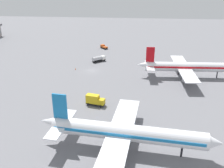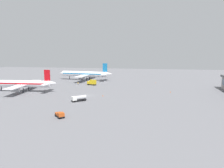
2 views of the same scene
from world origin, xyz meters
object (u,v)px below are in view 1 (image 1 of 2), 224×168
at_px(airplane_at_gate, 125,132).
at_px(catering_truck, 95,100).
at_px(pushback_tractor, 104,47).
at_px(safety_cone_near_gate, 76,69).
at_px(airplane_taxiing, 187,67).
at_px(fuel_truck, 99,59).
at_px(ground_crew_worker, 124,103).

relative_size(airplane_at_gate, catering_truck, 6.85).
bearing_deg(pushback_tractor, safety_cone_near_gate, 126.86).
distance_m(airplane_taxiing, fuel_truck, 39.48).
xyz_separation_m(airplane_taxiing, fuel_truck, (-15.89, -36.03, -2.85)).
xyz_separation_m(catering_truck, safety_cone_near_gate, (-30.36, -13.03, -1.40)).
xyz_separation_m(airplane_at_gate, catering_truck, (-20.19, -10.07, -2.75)).
height_order(pushback_tractor, catering_truck, catering_truck).
distance_m(fuel_truck, ground_crew_worker, 43.56).
xyz_separation_m(airplane_at_gate, fuel_truck, (-62.01, -15.03, -3.06)).
distance_m(fuel_truck, safety_cone_near_gate, 14.06).
xyz_separation_m(airplane_taxiing, ground_crew_worker, (25.44, -22.27, -3.39)).
bearing_deg(safety_cone_near_gate, catering_truck, 23.23).
bearing_deg(fuel_truck, airplane_taxiing, -65.33).
bearing_deg(safety_cone_near_gate, fuel_truck, 144.86).
bearing_deg(pushback_tractor, airplane_at_gate, 149.61).
xyz_separation_m(airplane_at_gate, ground_crew_worker, (-20.68, -1.27, -3.60)).
relative_size(catering_truck, fuel_truck, 0.98).
relative_size(airplane_taxiing, safety_cone_near_gate, 63.87).
relative_size(airplane_at_gate, ground_crew_worker, 24.10).
xyz_separation_m(airplane_taxiing, catering_truck, (25.93, -31.07, -2.54)).
height_order(airplane_taxiing, fuel_truck, airplane_taxiing).
xyz_separation_m(fuel_truck, safety_cone_near_gate, (11.46, -8.07, -1.09)).
distance_m(airplane_at_gate, fuel_truck, 63.88).
height_order(airplane_taxiing, ground_crew_worker, airplane_taxiing).
bearing_deg(fuel_truck, catering_truck, -124.77).
xyz_separation_m(airplane_at_gate, safety_cone_near_gate, (-50.55, -23.10, -4.15)).
bearing_deg(catering_truck, safety_cone_near_gate, 125.44).
relative_size(pushback_tractor, catering_truck, 0.78).
height_order(pushback_tractor, fuel_truck, fuel_truck).
bearing_deg(safety_cone_near_gate, ground_crew_worker, 36.17).
bearing_deg(pushback_tractor, catering_truck, 144.09).
height_order(airplane_at_gate, fuel_truck, airplane_at_gate).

